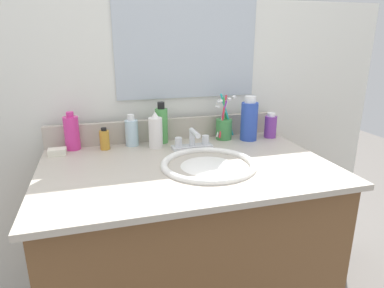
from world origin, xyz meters
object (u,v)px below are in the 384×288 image
object	(u,v)px
bottle_soap_pink	(72,133)
soap_bar	(57,152)
bottle_cream_purple	(270,126)
cup_green	(224,127)
faucet	(193,142)
bottle_toner_green	(162,125)
bottle_gel_clear	(132,132)
bottle_oil_amber	(105,139)
bottle_shampoo_blue	(249,120)
bottle_lotion_white	(156,132)

from	to	relation	value
bottle_soap_pink	soap_bar	xyz separation A→B (m)	(-0.05, -0.05, -0.05)
bottle_cream_purple	cup_green	distance (m)	0.21
bottle_cream_purple	faucet	bearing A→B (deg)	-170.60
bottle_soap_pink	cup_green	world-z (taller)	cup_green
bottle_toner_green	bottle_soap_pink	world-z (taller)	bottle_toner_green
bottle_gel_clear	bottle_toner_green	distance (m)	0.12
bottle_oil_amber	bottle_gel_clear	xyz separation A→B (m)	(0.11, 0.02, 0.02)
bottle_gel_clear	bottle_soap_pink	distance (m)	0.23
bottle_toner_green	faucet	bearing A→B (deg)	-49.48
bottle_shampoo_blue	bottle_toner_green	bearing A→B (deg)	170.22
bottle_shampoo_blue	bottle_gel_clear	bearing A→B (deg)	173.35
bottle_toner_green	cup_green	xyz separation A→B (m)	(0.26, -0.02, -0.02)
bottle_shampoo_blue	bottle_soap_pink	world-z (taller)	bottle_shampoo_blue
bottle_soap_pink	bottle_shampoo_blue	bearing A→B (deg)	-5.60
bottle_cream_purple	bottle_gel_clear	xyz separation A→B (m)	(-0.59, 0.05, 0.01)
faucet	bottle_cream_purple	xyz separation A→B (m)	(0.37, 0.06, 0.02)
bottle_shampoo_blue	soap_bar	world-z (taller)	bottle_shampoo_blue
faucet	bottle_oil_amber	distance (m)	0.34
bottle_gel_clear	bottle_cream_purple	bearing A→B (deg)	-4.68
faucet	bottle_toner_green	distance (m)	0.16
bottle_cream_purple	bottle_lotion_white	xyz separation A→B (m)	(-0.50, -0.01, 0.01)
bottle_shampoo_blue	bottle_toner_green	world-z (taller)	bottle_shampoo_blue
bottle_gel_clear	bottle_toner_green	size ratio (longest dim) A/B	0.75
bottle_toner_green	bottle_soap_pink	distance (m)	0.35
bottle_soap_pink	cup_green	xyz separation A→B (m)	(0.61, -0.03, -0.01)
soap_bar	faucet	bearing A→B (deg)	-7.72
bottle_soap_pink	bottle_cream_purple	bearing A→B (deg)	-4.32
bottle_shampoo_blue	soap_bar	xyz separation A→B (m)	(-0.76, 0.01, -0.07)
bottle_gel_clear	cup_green	size ratio (longest dim) A/B	0.65
bottle_oil_amber	bottle_shampoo_blue	xyz separation A→B (m)	(0.59, -0.04, 0.05)
bottle_soap_pink	cup_green	size ratio (longest dim) A/B	0.76
faucet	soap_bar	distance (m)	0.51
faucet	cup_green	distance (m)	0.19
bottle_oil_amber	bottle_shampoo_blue	size ratio (longest dim) A/B	0.47
bottle_oil_amber	bottle_soap_pink	bearing A→B (deg)	163.75
bottle_shampoo_blue	bottle_toner_green	size ratio (longest dim) A/B	1.10
bottle_toner_green	soap_bar	size ratio (longest dim) A/B	2.64
faucet	bottle_cream_purple	world-z (taller)	bottle_cream_purple
bottle_toner_green	cup_green	size ratio (longest dim) A/B	0.86
bottle_oil_amber	soap_bar	world-z (taller)	bottle_oil_amber
faucet	cup_green	world-z (taller)	cup_green
bottle_gel_clear	bottle_soap_pink	bearing A→B (deg)	176.64
bottle_gel_clear	cup_green	bearing A→B (deg)	-2.26
faucet	bottle_toner_green	xyz separation A→B (m)	(-0.10, 0.12, 0.05)
faucet	soap_bar	world-z (taller)	faucet
bottle_gel_clear	bottle_toner_green	bearing A→B (deg)	2.72
bottle_oil_amber	soap_bar	distance (m)	0.18
bottle_shampoo_blue	bottle_cream_purple	distance (m)	0.11
bottle_shampoo_blue	bottle_soap_pink	xyz separation A→B (m)	(-0.71, 0.07, -0.02)
bottle_cream_purple	bottle_gel_clear	distance (m)	0.59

